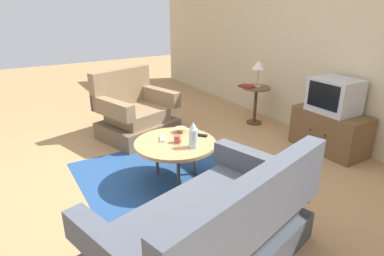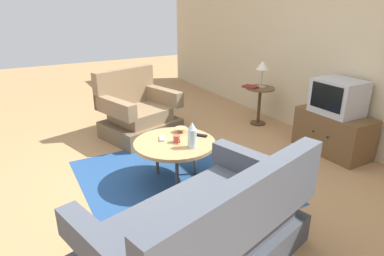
{
  "view_description": "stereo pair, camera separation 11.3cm",
  "coord_description": "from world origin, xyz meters",
  "px_view_note": "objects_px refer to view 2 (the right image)",
  "views": [
    {
      "loc": [
        2.93,
        -1.39,
        1.84
      ],
      "look_at": [
        0.06,
        0.34,
        0.55
      ],
      "focal_mm": 30.93,
      "sensor_mm": 36.0,
      "label": 1
    },
    {
      "loc": [
        2.99,
        -1.29,
        1.84
      ],
      "look_at": [
        0.06,
        0.34,
        0.55
      ],
      "focal_mm": 30.93,
      "sensor_mm": 36.0,
      "label": 2
    }
  ],
  "objects_px": {
    "vase": "(192,135)",
    "couch": "(204,233)",
    "mug": "(177,139)",
    "armchair": "(138,114)",
    "coffee_table": "(175,144)",
    "tv_remote_silver": "(162,138)",
    "side_table": "(260,98)",
    "television": "(338,97)",
    "book": "(250,87)",
    "table_lamp": "(263,67)",
    "bowl": "(181,130)",
    "tv_remote_dark": "(199,135)",
    "tv_stand": "(333,133)"
  },
  "relations": [
    {
      "from": "bowl",
      "to": "book",
      "type": "distance_m",
      "value": 1.84
    },
    {
      "from": "coffee_table",
      "to": "book",
      "type": "xyz_separation_m",
      "value": [
        -1.04,
        1.82,
        0.17
      ]
    },
    {
      "from": "tv_stand",
      "to": "book",
      "type": "bearing_deg",
      "value": -167.98
    },
    {
      "from": "television",
      "to": "book",
      "type": "bearing_deg",
      "value": -168.33
    },
    {
      "from": "mug",
      "to": "book",
      "type": "height_order",
      "value": "book"
    },
    {
      "from": "tv_stand",
      "to": "coffee_table",
      "type": "bearing_deg",
      "value": -98.37
    },
    {
      "from": "armchair",
      "to": "tv_remote_dark",
      "type": "bearing_deg",
      "value": 79.99
    },
    {
      "from": "vase",
      "to": "mug",
      "type": "xyz_separation_m",
      "value": [
        -0.19,
        -0.08,
        -0.09
      ]
    },
    {
      "from": "armchair",
      "to": "coffee_table",
      "type": "height_order",
      "value": "armchair"
    },
    {
      "from": "side_table",
      "to": "bowl",
      "type": "relative_size",
      "value": 4.28
    },
    {
      "from": "armchair",
      "to": "couch",
      "type": "relative_size",
      "value": 0.64
    },
    {
      "from": "side_table",
      "to": "television",
      "type": "relative_size",
      "value": 1.09
    },
    {
      "from": "tv_remote_dark",
      "to": "table_lamp",
      "type": "bearing_deg",
      "value": 82.55
    },
    {
      "from": "coffee_table",
      "to": "television",
      "type": "xyz_separation_m",
      "value": [
        0.31,
        2.1,
        0.31
      ]
    },
    {
      "from": "side_table",
      "to": "table_lamp",
      "type": "height_order",
      "value": "table_lamp"
    },
    {
      "from": "vase",
      "to": "bowl",
      "type": "xyz_separation_m",
      "value": [
        -0.42,
        0.09,
        -0.1
      ]
    },
    {
      "from": "bowl",
      "to": "armchair",
      "type": "bearing_deg",
      "value": -177.62
    },
    {
      "from": "table_lamp",
      "to": "tv_remote_dark",
      "type": "distance_m",
      "value": 1.98
    },
    {
      "from": "armchair",
      "to": "side_table",
      "type": "relative_size",
      "value": 1.94
    },
    {
      "from": "mug",
      "to": "tv_remote_dark",
      "type": "bearing_deg",
      "value": 98.03
    },
    {
      "from": "armchair",
      "to": "bowl",
      "type": "distance_m",
      "value": 1.27
    },
    {
      "from": "armchair",
      "to": "tv_remote_dark",
      "type": "xyz_separation_m",
      "value": [
        1.45,
        0.18,
        0.16
      ]
    },
    {
      "from": "television",
      "to": "tv_remote_silver",
      "type": "relative_size",
      "value": 3.53
    },
    {
      "from": "armchair",
      "to": "vase",
      "type": "distance_m",
      "value": 1.7
    },
    {
      "from": "table_lamp",
      "to": "vase",
      "type": "relative_size",
      "value": 1.5
    },
    {
      "from": "vase",
      "to": "mug",
      "type": "height_order",
      "value": "vase"
    },
    {
      "from": "coffee_table",
      "to": "book",
      "type": "distance_m",
      "value": 2.1
    },
    {
      "from": "side_table",
      "to": "mug",
      "type": "distance_m",
      "value": 2.2
    },
    {
      "from": "table_lamp",
      "to": "bowl",
      "type": "distance_m",
      "value": 2.0
    },
    {
      "from": "vase",
      "to": "couch",
      "type": "bearing_deg",
      "value": -24.64
    },
    {
      "from": "coffee_table",
      "to": "vase",
      "type": "relative_size",
      "value": 3.16
    },
    {
      "from": "mug",
      "to": "book",
      "type": "distance_m",
      "value": 2.1
    },
    {
      "from": "armchair",
      "to": "television",
      "type": "relative_size",
      "value": 2.11
    },
    {
      "from": "table_lamp",
      "to": "mug",
      "type": "height_order",
      "value": "table_lamp"
    },
    {
      "from": "table_lamp",
      "to": "book",
      "type": "relative_size",
      "value": 1.62
    },
    {
      "from": "table_lamp",
      "to": "bowl",
      "type": "xyz_separation_m",
      "value": [
        0.77,
        -1.8,
        -0.42
      ]
    },
    {
      "from": "table_lamp",
      "to": "tv_remote_silver",
      "type": "height_order",
      "value": "table_lamp"
    },
    {
      "from": "armchair",
      "to": "side_table",
      "type": "distance_m",
      "value": 1.9
    },
    {
      "from": "coffee_table",
      "to": "television",
      "type": "relative_size",
      "value": 1.57
    },
    {
      "from": "television",
      "to": "table_lamp",
      "type": "xyz_separation_m",
      "value": [
        -1.28,
        -0.12,
        0.17
      ]
    },
    {
      "from": "armchair",
      "to": "coffee_table",
      "type": "xyz_separation_m",
      "value": [
        1.46,
        -0.13,
        0.12
      ]
    },
    {
      "from": "coffee_table",
      "to": "table_lamp",
      "type": "xyz_separation_m",
      "value": [
        -0.97,
        1.98,
        0.48
      ]
    },
    {
      "from": "mug",
      "to": "tv_remote_silver",
      "type": "xyz_separation_m",
      "value": [
        -0.15,
        -0.1,
        -0.03
      ]
    },
    {
      "from": "side_table",
      "to": "tv_remote_dark",
      "type": "height_order",
      "value": "side_table"
    },
    {
      "from": "television",
      "to": "coffee_table",
      "type": "bearing_deg",
      "value": -98.4
    },
    {
      "from": "side_table",
      "to": "vase",
      "type": "bearing_deg",
      "value": -57.53
    },
    {
      "from": "bowl",
      "to": "tv_remote_silver",
      "type": "distance_m",
      "value": 0.28
    },
    {
      "from": "book",
      "to": "coffee_table",
      "type": "bearing_deg",
      "value": -74.43
    },
    {
      "from": "tv_remote_silver",
      "to": "side_table",
      "type": "bearing_deg",
      "value": -42.66
    },
    {
      "from": "coffee_table",
      "to": "tv_remote_silver",
      "type": "height_order",
      "value": "tv_remote_silver"
    }
  ]
}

